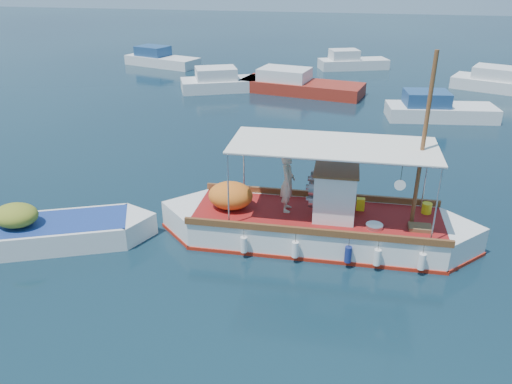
# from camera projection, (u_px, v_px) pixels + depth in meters

# --- Properties ---
(ground) EXTENTS (160.00, 160.00, 0.00)m
(ground) POSITION_uv_depth(u_px,v_px,m) (290.00, 242.00, 16.19)
(ground) COLOR black
(ground) RESTS_ON ground
(fishing_caique) EXTENTS (10.43, 3.05, 6.36)m
(fishing_caique) POSITION_uv_depth(u_px,v_px,m) (314.00, 225.00, 16.08)
(fishing_caique) COLOR white
(fishing_caique) RESTS_ON ground
(dinghy) EXTENTS (6.33, 3.67, 1.67)m
(dinghy) POSITION_uv_depth(u_px,v_px,m) (47.00, 234.00, 15.97)
(dinghy) COLOR white
(dinghy) RESTS_ON ground
(bg_boat_nw) EXTENTS (7.26, 4.90, 1.80)m
(bg_boat_nw) POSITION_uv_depth(u_px,v_px,m) (228.00, 83.00, 35.07)
(bg_boat_nw) COLOR silver
(bg_boat_nw) RESTS_ON ground
(bg_boat_n) EXTENTS (8.74, 4.42, 1.80)m
(bg_boat_n) POSITION_uv_depth(u_px,v_px,m) (298.00, 86.00, 34.34)
(bg_boat_n) COLOR maroon
(bg_boat_n) RESTS_ON ground
(bg_boat_ne) EXTENTS (6.28, 2.95, 1.80)m
(bg_boat_ne) POSITION_uv_depth(u_px,v_px,m) (438.00, 111.00, 28.61)
(bg_boat_ne) COLOR silver
(bg_boat_ne) RESTS_ON ground
(bg_boat_far_w) EXTENTS (7.02, 4.28, 1.80)m
(bg_boat_far_w) POSITION_uv_depth(u_px,v_px,m) (160.00, 60.00, 43.26)
(bg_boat_far_w) COLOR silver
(bg_boat_far_w) RESTS_ON ground
(bg_boat_far_n) EXTENTS (6.04, 3.83, 1.80)m
(bg_boat_far_n) POSITION_uv_depth(u_px,v_px,m) (351.00, 63.00, 42.00)
(bg_boat_far_n) COLOR silver
(bg_boat_far_n) RESTS_ON ground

